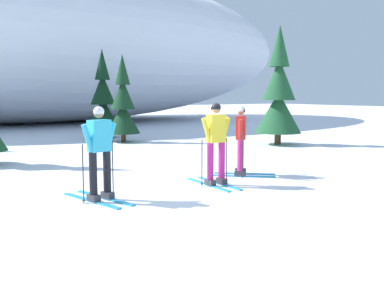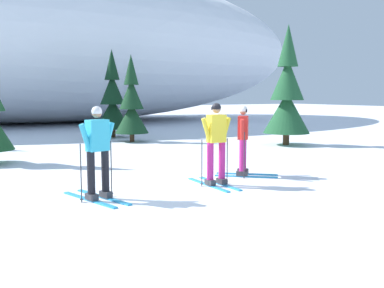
{
  "view_description": "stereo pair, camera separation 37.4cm",
  "coord_description": "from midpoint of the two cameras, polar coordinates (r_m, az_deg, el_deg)",
  "views": [
    {
      "loc": [
        -5.06,
        -8.24,
        2.06
      ],
      "look_at": [
        0.26,
        0.04,
        0.95
      ],
      "focal_mm": 41.79,
      "sensor_mm": 36.0,
      "label": 1
    },
    {
      "loc": [
        -4.75,
        -8.44,
        2.06
      ],
      "look_at": [
        0.26,
        0.04,
        0.95
      ],
      "focal_mm": 41.79,
      "sensor_mm": 36.0,
      "label": 2
    }
  ],
  "objects": [
    {
      "name": "skier_cyan_jacket",
      "position": [
        8.75,
        -10.77,
        -0.94
      ],
      "size": [
        0.84,
        1.83,
        1.83
      ],
      "color": "#2893CC",
      "rests_on": "ground"
    },
    {
      "name": "pine_tree_center_right",
      "position": [
        19.25,
        -7.17,
        4.9
      ],
      "size": [
        1.44,
        1.44,
        3.72
      ],
      "color": "#47301E",
      "rests_on": "ground"
    },
    {
      "name": "ground_plane",
      "position": [
        9.9,
        -0.11,
        -5.58
      ],
      "size": [
        120.0,
        120.0,
        0.0
      ],
      "primitive_type": "plane",
      "color": "white"
    },
    {
      "name": "snow_ridge_background",
      "position": [
        34.01,
        -17.79,
        11.79
      ],
      "size": [
        39.93,
        21.52,
        10.8
      ],
      "primitive_type": "ellipsoid",
      "color": "white",
      "rests_on": "ground"
    },
    {
      "name": "skier_red_jacket",
      "position": [
        11.26,
        7.5,
        0.66
      ],
      "size": [
        1.47,
        1.35,
        1.77
      ],
      "color": "#2893CC",
      "rests_on": "ground"
    },
    {
      "name": "skier_yellow_jacket",
      "position": [
        9.98,
        4.16,
        0.16
      ],
      "size": [
        0.77,
        1.72,
        1.86
      ],
      "color": "#2893CC",
      "rests_on": "ground"
    },
    {
      "name": "pine_tree_far_right",
      "position": [
        18.34,
        12.61,
        6.11
      ],
      "size": [
        1.85,
        1.85,
        4.79
      ],
      "color": "#47301E",
      "rests_on": "ground"
    },
    {
      "name": "pine_tree_right",
      "position": [
        21.38,
        -9.62,
        5.47
      ],
      "size": [
        1.59,
        1.59,
        4.13
      ],
      "color": "#47301E",
      "rests_on": "ground"
    }
  ]
}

